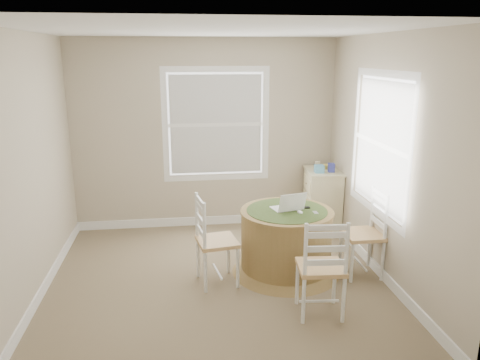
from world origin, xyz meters
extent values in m
cube|color=#817452|center=(0.00, 0.00, -0.01)|extent=(3.60, 3.60, 0.02)
cube|color=white|center=(0.00, 0.00, 2.61)|extent=(3.60, 3.60, 0.02)
cube|color=#B6A98F|center=(0.00, 1.81, 1.30)|extent=(3.60, 0.02, 2.60)
cube|color=#B6A98F|center=(0.00, -1.81, 1.30)|extent=(3.60, 0.02, 2.60)
cube|color=#B6A98F|center=(-1.81, 0.00, 1.30)|extent=(0.02, 3.60, 2.60)
cube|color=#B6A98F|center=(1.81, 0.00, 1.30)|extent=(0.02, 3.60, 2.60)
cube|color=white|center=(0.00, 1.79, 0.06)|extent=(3.60, 0.02, 0.12)
cube|color=white|center=(-1.79, 0.00, 0.06)|extent=(0.02, 3.60, 0.12)
cube|color=white|center=(1.79, 0.00, 0.06)|extent=(0.02, 3.60, 0.12)
cylinder|color=olive|center=(0.78, 0.17, 0.40)|extent=(1.00, 1.00, 0.65)
cone|color=olive|center=(0.78, 0.17, 0.04)|extent=(1.20, 1.20, 0.07)
cylinder|color=olive|center=(0.78, 0.17, 0.71)|extent=(1.02, 1.02, 0.03)
cylinder|color=#3C5324|center=(0.78, 0.17, 0.73)|extent=(0.88, 0.88, 0.01)
cone|color=#3C5324|center=(0.78, 0.17, 0.67)|extent=(0.98, 0.98, 0.10)
cube|color=white|center=(0.79, 0.23, 0.73)|extent=(0.36, 0.29, 0.02)
cube|color=silver|center=(0.79, 0.23, 0.74)|extent=(0.28, 0.18, 0.00)
cube|color=black|center=(0.83, 0.10, 0.84)|extent=(0.32, 0.14, 0.21)
ellipsoid|color=white|center=(0.91, 0.07, 0.74)|extent=(0.06, 0.09, 0.03)
cube|color=#B7BABF|center=(1.07, 0.04, 0.73)|extent=(0.05, 0.09, 0.02)
cube|color=black|center=(1.02, 0.21, 0.73)|extent=(0.06, 0.05, 0.02)
cube|color=beige|center=(1.60, 1.45, 0.41)|extent=(0.49, 0.64, 0.82)
cube|color=beige|center=(1.60, 1.45, 0.83)|extent=(0.53, 0.67, 0.02)
cube|color=beige|center=(1.35, 1.47, 0.16)|extent=(0.06, 0.51, 0.17)
cube|color=beige|center=(1.35, 1.47, 0.42)|extent=(0.06, 0.51, 0.17)
cube|color=beige|center=(1.35, 1.47, 0.66)|extent=(0.06, 0.51, 0.17)
cube|color=#569DC4|center=(1.49, 1.32, 0.89)|extent=(0.13, 0.13, 0.10)
cube|color=gold|center=(1.67, 1.52, 0.87)|extent=(0.16, 0.11, 0.06)
cube|color=#353A9F|center=(1.67, 1.33, 0.90)|extent=(0.09, 0.09, 0.12)
cylinder|color=beige|center=(1.54, 1.60, 0.89)|extent=(0.07, 0.07, 0.09)
camera|label=1|loc=(-0.37, -4.57, 2.39)|focal=35.00mm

